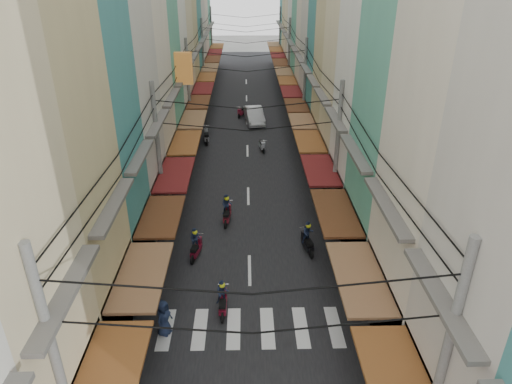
{
  "coord_description": "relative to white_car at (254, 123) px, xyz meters",
  "views": [
    {
      "loc": [
        -0.11,
        -20.36,
        13.55
      ],
      "look_at": [
        0.43,
        2.58,
        2.02
      ],
      "focal_mm": 32.0,
      "sensor_mm": 36.0,
      "label": 1
    }
  ],
  "objects": [
    {
      "name": "crosswalk",
      "position": [
        -0.7,
        -27.27,
        0.03
      ],
      "size": [
        7.55,
        2.4,
        0.01
      ],
      "color": "silver",
      "rests_on": "ground"
    },
    {
      "name": "utility_poles",
      "position": [
        -0.7,
        -6.26,
        6.59
      ],
      "size": [
        10.2,
        66.13,
        8.2
      ],
      "color": "slate",
      "rests_on": "ground"
    },
    {
      "name": "moving_scooters",
      "position": [
        -1.41,
        -16.21,
        0.52
      ],
      "size": [
        6.91,
        29.99,
        1.79
      ],
      "color": "black",
      "rests_on": "ground"
    },
    {
      "name": "sidewalk_left",
      "position": [
        -7.2,
        -1.27,
        0.03
      ],
      "size": [
        3.0,
        80.0,
        0.06
      ],
      "primitive_type": "cube",
      "color": "slate",
      "rests_on": "ground"
    },
    {
      "name": "traffic_sign",
      "position": [
        4.34,
        -24.79,
        1.84
      ],
      "size": [
        0.1,
        0.56,
        2.57
      ],
      "color": "slate",
      "rests_on": "ground"
    },
    {
      "name": "parked_scooters",
      "position": [
        4.18,
        -24.54,
        0.47
      ],
      "size": [
        12.71,
        11.39,
        1.01
      ],
      "color": "black",
      "rests_on": "ground"
    },
    {
      "name": "white_car",
      "position": [
        0.0,
        0.0,
        0.0
      ],
      "size": [
        5.34,
        2.6,
        1.81
      ],
      "primitive_type": "imported",
      "rotation": [
        0.0,
        0.0,
        0.12
      ],
      "color": "#BBBBBF",
      "rests_on": "ground"
    },
    {
      "name": "sidewalk_right",
      "position": [
        5.8,
        -1.27,
        0.03
      ],
      "size": [
        3.0,
        80.0,
        0.06
      ],
      "primitive_type": "cube",
      "color": "slate",
      "rests_on": "ground"
    },
    {
      "name": "market_umbrella",
      "position": [
        6.34,
        -23.03,
        2.01
      ],
      "size": [
        2.17,
        2.17,
        2.29
      ],
      "color": "#B2B2B7",
      "rests_on": "ground"
    },
    {
      "name": "pedestrians",
      "position": [
        -5.04,
        -19.07,
        0.99
      ],
      "size": [
        13.47,
        26.68,
        2.09
      ],
      "color": "#261F29",
      "rests_on": "ground"
    },
    {
      "name": "building_row_left",
      "position": [
        -8.62,
        -4.71,
        9.78
      ],
      "size": [
        7.8,
        67.67,
        23.7
      ],
      "color": "silver",
      "rests_on": "ground"
    },
    {
      "name": "road",
      "position": [
        -0.7,
        -1.27,
        0.01
      ],
      "size": [
        10.0,
        80.0,
        0.02
      ],
      "primitive_type": "cube",
      "color": "black",
      "rests_on": "ground"
    },
    {
      "name": "building_row_right",
      "position": [
        7.21,
        -4.83,
        9.41
      ],
      "size": [
        7.8,
        68.98,
        22.59
      ],
      "color": "teal",
      "rests_on": "ground"
    },
    {
      "name": "bicycle",
      "position": [
        6.8,
        -20.99,
        0.0
      ],
      "size": [
        1.78,
        1.17,
        1.15
      ],
      "primitive_type": "imported",
      "rotation": [
        0.0,
        0.0,
        1.93
      ],
      "color": "black",
      "rests_on": "ground"
    },
    {
      "name": "ground",
      "position": [
        -0.7,
        -21.27,
        0.0
      ],
      "size": [
        160.0,
        160.0,
        0.0
      ],
      "primitive_type": "plane",
      "color": "#60605C",
      "rests_on": "ground"
    }
  ]
}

